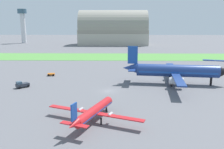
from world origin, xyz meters
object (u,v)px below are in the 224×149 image
(baggage_cart_near_gate, at_px, (51,74))
(airplane_midfield_jet, at_px, (175,71))
(airplane_foreground_turboprop, at_px, (94,111))
(pushback_tug_by_runway, at_px, (22,85))
(control_tower, at_px, (23,23))

(baggage_cart_near_gate, bearing_deg, airplane_midfield_jet, -21.80)
(airplane_midfield_jet, xyz_separation_m, baggage_cart_near_gate, (-41.36, 10.90, -3.61))
(airplane_foreground_turboprop, height_order, pushback_tug_by_runway, airplane_foreground_turboprop)
(airplane_foreground_turboprop, bearing_deg, control_tower, 46.74)
(baggage_cart_near_gate, distance_m, control_tower, 149.71)
(airplane_midfield_jet, relative_size, baggage_cart_near_gate, 12.73)
(airplane_foreground_turboprop, bearing_deg, airplane_midfield_jet, -15.53)
(airplane_midfield_jet, distance_m, baggage_cart_near_gate, 42.92)
(airplane_midfield_jet, xyz_separation_m, control_tower, (-102.90, 146.21, 14.13))
(airplane_foreground_turboprop, distance_m, baggage_cart_near_gate, 44.23)
(airplane_foreground_turboprop, relative_size, control_tower, 0.62)
(pushback_tug_by_runway, height_order, control_tower, control_tower)
(airplane_midfield_jet, relative_size, control_tower, 1.08)
(airplane_midfield_jet, height_order, airplane_foreground_turboprop, airplane_midfield_jet)
(baggage_cart_near_gate, xyz_separation_m, pushback_tug_by_runway, (-4.32, -15.83, 0.34))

